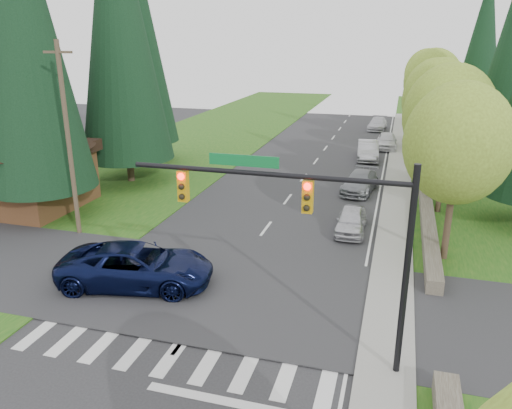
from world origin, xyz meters
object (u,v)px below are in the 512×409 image
at_px(suv_navy, 137,266).
at_px(parked_car_e, 378,124).
at_px(parked_car_c, 368,150).
at_px(parked_car_a, 351,221).
at_px(parked_car_d, 387,141).
at_px(parked_car_b, 360,182).

bearing_deg(suv_navy, parked_car_e, -21.97).
distance_m(suv_navy, parked_car_c, 27.34).
height_order(parked_car_a, parked_car_d, parked_car_d).
xyz_separation_m(parked_car_b, parked_car_d, (1.24, 14.88, 0.07)).
bearing_deg(parked_car_e, parked_car_a, -86.27).
distance_m(parked_car_a, parked_car_d, 22.62).
bearing_deg(parked_car_a, parked_car_d, 86.73).
height_order(parked_car_c, parked_car_d, parked_car_c).
relative_size(parked_car_c, parked_car_d, 1.11).
bearing_deg(parked_car_a, parked_car_c, 90.55).
bearing_deg(parked_car_a, parked_car_e, 89.98).
xyz_separation_m(suv_navy, parked_car_e, (7.74, 41.59, -0.21)).
distance_m(parked_car_a, parked_car_b, 7.72).
bearing_deg(parked_car_e, parked_car_b, -86.54).
xyz_separation_m(parked_car_b, parked_car_e, (-0.16, 25.15, -0.00)).
relative_size(parked_car_d, parked_car_e, 0.95).
relative_size(suv_navy, parked_car_e, 1.37).
xyz_separation_m(suv_navy, parked_car_d, (9.14, 31.32, -0.14)).
bearing_deg(parked_car_d, parked_car_e, 95.51).
relative_size(parked_car_c, parked_car_e, 1.05).
distance_m(parked_car_c, parked_car_d, 5.30).
relative_size(suv_navy, parked_car_b, 1.36).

